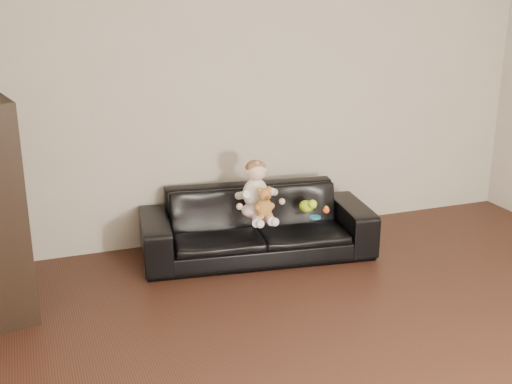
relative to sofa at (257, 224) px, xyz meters
name	(u,v)px	position (x,y,z in m)	size (l,w,h in m)	color
wall_back	(268,91)	(0.29, 0.50, 1.02)	(5.00, 5.00, 0.00)	#B8AE9B
sofa	(257,224)	(0.00, 0.00, 0.00)	(1.90, 0.74, 0.56)	black
baby	(257,193)	(-0.04, -0.10, 0.30)	(0.35, 0.43, 0.48)	white
teddy_bear	(264,203)	(-0.03, -0.25, 0.26)	(0.17, 0.17, 0.25)	#A96E30
toy_green	(306,206)	(0.40, -0.11, 0.14)	(0.12, 0.14, 0.10)	#B7EB1B
toy_rattle	(326,210)	(0.54, -0.20, 0.12)	(0.06, 0.06, 0.06)	#E7461B
toy_blue_disc	(315,217)	(0.41, -0.26, 0.09)	(0.09, 0.09, 0.01)	#1A8CD1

